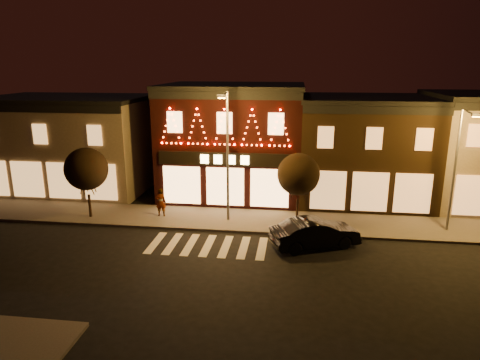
# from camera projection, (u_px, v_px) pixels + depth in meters

# --- Properties ---
(ground) EXTENTS (120.00, 120.00, 0.00)m
(ground) POSITION_uv_depth(u_px,v_px,m) (190.00, 280.00, 19.97)
(ground) COLOR black
(ground) RESTS_ON ground
(sidewalk_far) EXTENTS (44.00, 4.00, 0.15)m
(sidewalk_far) POSITION_uv_depth(u_px,v_px,m) (251.00, 221.00, 27.35)
(sidewalk_far) COLOR #47423D
(sidewalk_far) RESTS_ON ground
(building_left) EXTENTS (12.20, 8.28, 7.30)m
(building_left) POSITION_uv_depth(u_px,v_px,m) (71.00, 143.00, 34.03)
(building_left) COLOR #766953
(building_left) RESTS_ON ground
(building_pulp) EXTENTS (10.20, 8.34, 8.30)m
(building_pulp) POSITION_uv_depth(u_px,v_px,m) (234.00, 140.00, 32.25)
(building_pulp) COLOR black
(building_pulp) RESTS_ON ground
(building_right_a) EXTENTS (9.20, 8.28, 7.50)m
(building_right_a) POSITION_uv_depth(u_px,v_px,m) (363.00, 149.00, 31.17)
(building_right_a) COLOR #332211
(building_right_a) RESTS_ON ground
(streetlamp_mid) EXTENTS (0.51, 1.83, 8.00)m
(streetlamp_mid) POSITION_uv_depth(u_px,v_px,m) (227.00, 147.00, 25.90)
(streetlamp_mid) COLOR #59595E
(streetlamp_mid) RESTS_ON sidewalk_far
(streetlamp_right) EXTENTS (0.50, 1.64, 7.13)m
(streetlamp_right) POSITION_uv_depth(u_px,v_px,m) (458.00, 162.00, 24.36)
(streetlamp_right) COLOR #59595E
(streetlamp_right) RESTS_ON sidewalk_far
(tree_left) EXTENTS (2.71, 2.71, 4.52)m
(tree_left) POSITION_uv_depth(u_px,v_px,m) (86.00, 169.00, 27.05)
(tree_left) COLOR black
(tree_left) RESTS_ON sidewalk_far
(tree_right) EXTENTS (2.60, 2.60, 4.35)m
(tree_right) POSITION_uv_depth(u_px,v_px,m) (299.00, 174.00, 26.24)
(tree_right) COLOR black
(tree_right) RESTS_ON sidewalk_far
(dark_sedan) EXTENTS (5.12, 3.46, 1.60)m
(dark_sedan) POSITION_uv_depth(u_px,v_px,m) (315.00, 233.00, 23.42)
(dark_sedan) COLOR black
(dark_sedan) RESTS_ON ground
(pedestrian) EXTENTS (0.71, 0.50, 1.85)m
(pedestrian) POSITION_uv_depth(u_px,v_px,m) (161.00, 202.00, 27.77)
(pedestrian) COLOR gray
(pedestrian) RESTS_ON sidewalk_far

